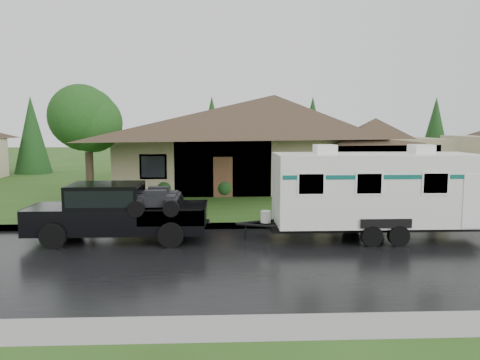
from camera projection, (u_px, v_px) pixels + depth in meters
name	position (u px, v px, depth m)	size (l,w,h in m)	color
ground	(262.00, 242.00, 15.57)	(140.00, 140.00, 0.00)	#2C5019
road	(269.00, 259.00, 13.58)	(140.00, 8.00, 0.01)	black
curb	(257.00, 226.00, 17.79)	(140.00, 0.50, 0.15)	gray
lawn	(241.00, 184.00, 30.44)	(140.00, 26.00, 0.15)	#2C5019
house_main	(279.00, 130.00, 28.98)	(19.44, 10.80, 6.90)	gray
tree_left_green	(88.00, 123.00, 22.85)	(3.32, 3.32, 5.50)	#382B1E
shrub_row	(284.00, 186.00, 24.81)	(13.60, 1.00, 1.00)	#143814
pickup_truck	(115.00, 210.00, 15.65)	(5.82, 2.21, 1.94)	black
travel_trailer	(375.00, 189.00, 15.95)	(7.18, 2.52, 3.22)	white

